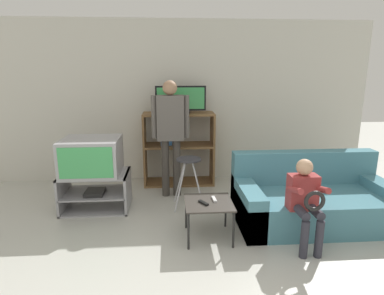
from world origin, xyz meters
name	(u,v)px	position (x,y,z in m)	size (l,w,h in m)	color
wall_back	(176,102)	(0.00, 3.38, 1.30)	(6.40, 0.06, 2.60)	beige
tv_stand	(96,191)	(-1.11, 2.17, 0.24)	(0.87, 0.58, 0.49)	#939399
television_main	(92,156)	(-1.14, 2.18, 0.72)	(0.73, 0.65, 0.47)	#9E9EA3
media_shelf	(179,148)	(0.02, 3.09, 0.59)	(1.12, 0.44, 1.16)	brown
television_flat	(181,100)	(0.06, 3.07, 1.36)	(0.78, 0.20, 0.42)	black
folding_stool	(189,169)	(0.12, 2.14, 0.54)	(0.41, 0.37, 0.68)	#B7B7BC
snack_table	(209,206)	(0.29, 1.30, 0.38)	(0.52, 0.52, 0.42)	#38332D
remote_control_black	(203,203)	(0.23, 1.25, 0.43)	(0.04, 0.14, 0.02)	black
remote_control_white	(214,199)	(0.35, 1.35, 0.43)	(0.04, 0.14, 0.02)	silver
couch	(312,201)	(1.60, 1.61, 0.26)	(1.86, 0.96, 0.81)	teal
person_standing_adult	(171,127)	(-0.11, 2.57, 1.02)	(0.53, 0.20, 1.68)	#3D3833
person_seated_child	(305,197)	(1.26, 1.05, 0.54)	(0.33, 0.43, 0.93)	#2D2D38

